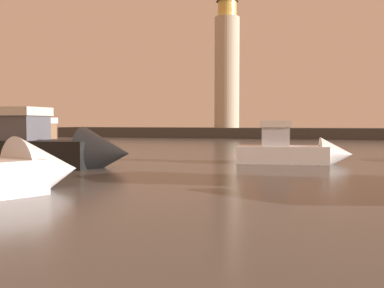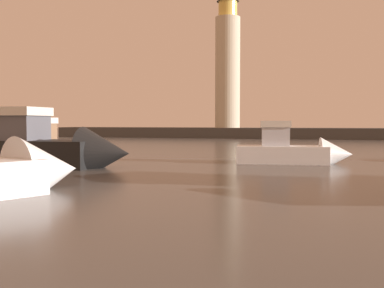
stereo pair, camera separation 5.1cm
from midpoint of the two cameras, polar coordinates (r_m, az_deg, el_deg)
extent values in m
plane|color=#4C4742|center=(32.88, 7.75, -1.24)|extent=(220.00, 220.00, 0.00)
cube|color=#423F3D|center=(63.97, 11.84, 1.33)|extent=(68.36, 5.18, 1.47)
cylinder|color=beige|center=(65.48, 4.50, 8.88)|extent=(3.52, 3.52, 15.58)
cylinder|color=#F2CC59|center=(67.01, 4.53, 16.46)|extent=(2.64, 2.64, 2.18)
cube|color=black|center=(25.00, -19.66, -1.08)|extent=(7.33, 2.99, 1.36)
cone|color=black|center=(22.89, -10.67, -1.14)|extent=(2.55, 2.71, 2.62)
cube|color=#595960|center=(25.19, -20.51, 1.91)|extent=(2.15, 2.28, 1.25)
cube|color=silver|center=(25.19, -20.54, 3.83)|extent=(2.37, 2.50, 0.44)
cube|color=white|center=(25.75, 11.23, -1.30)|extent=(5.15, 2.59, 0.96)
cone|color=white|center=(26.08, 17.70, -1.23)|extent=(1.96, 2.06, 1.84)
cube|color=silver|center=(25.68, 10.46, 0.92)|extent=(1.65, 1.39, 1.03)
cube|color=silver|center=(25.67, 10.47, 2.48)|extent=(1.81, 1.53, 0.36)
cone|color=white|center=(16.47, -17.60, -3.20)|extent=(3.21, 3.14, 2.44)
cube|color=black|center=(34.18, -18.48, -0.37)|extent=(4.71, 1.90, 0.99)
cone|color=black|center=(35.92, -21.92, -0.20)|extent=(1.57, 1.66, 1.58)
cube|color=#8C6647|center=(33.97, -18.12, 1.45)|extent=(1.50, 1.40, 1.19)
cube|color=silver|center=(33.96, -18.14, 2.81)|extent=(1.65, 1.53, 0.42)
camera|label=1|loc=(0.03, -89.94, 0.00)|focal=42.58mm
camera|label=2|loc=(0.03, 90.06, 0.00)|focal=42.58mm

